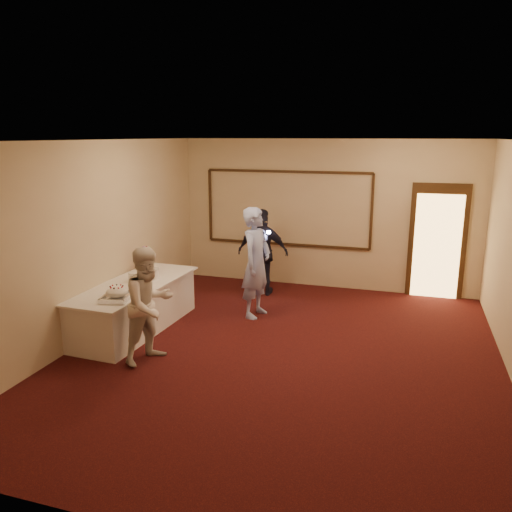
# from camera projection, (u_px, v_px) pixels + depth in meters

# --- Properties ---
(floor) EXTENTS (7.00, 7.00, 0.00)m
(floor) POSITION_uv_depth(u_px,v_px,m) (282.00, 355.00, 7.15)
(floor) COLOR black
(floor) RESTS_ON ground
(room_walls) EXTENTS (6.04, 7.04, 3.02)m
(room_walls) POSITION_uv_depth(u_px,v_px,m) (284.00, 215.00, 6.68)
(room_walls) COLOR beige
(room_walls) RESTS_ON floor
(wall_molding) EXTENTS (3.45, 0.04, 1.55)m
(wall_molding) POSITION_uv_depth(u_px,v_px,m) (287.00, 208.00, 10.23)
(wall_molding) COLOR black
(wall_molding) RESTS_ON room_walls
(doorway) EXTENTS (1.05, 0.07, 2.20)m
(doorway) POSITION_uv_depth(u_px,v_px,m) (437.00, 242.00, 9.49)
(doorway) COLOR black
(doorway) RESTS_ON floor
(buffet_table) EXTENTS (1.11, 2.59, 0.77)m
(buffet_table) POSITION_uv_depth(u_px,v_px,m) (135.00, 306.00, 8.02)
(buffet_table) COLOR white
(buffet_table) RESTS_ON floor
(pavlova_tray) EXTENTS (0.46, 0.56, 0.19)m
(pavlova_tray) POSITION_uv_depth(u_px,v_px,m) (117.00, 294.00, 7.14)
(pavlova_tray) COLOR silver
(pavlova_tray) RESTS_ON buffet_table
(cupcake_stand) EXTENTS (0.32, 0.32, 0.48)m
(cupcake_stand) POSITION_uv_depth(u_px,v_px,m) (147.00, 261.00, 8.66)
(cupcake_stand) COLOR #D13C5D
(cupcake_stand) RESTS_ON buffet_table
(plate_stack_a) EXTENTS (0.20, 0.20, 0.17)m
(plate_stack_a) POSITION_uv_depth(u_px,v_px,m) (134.00, 277.00, 8.00)
(plate_stack_a) COLOR white
(plate_stack_a) RESTS_ON buffet_table
(plate_stack_b) EXTENTS (0.21, 0.21, 0.18)m
(plate_stack_b) POSITION_uv_depth(u_px,v_px,m) (153.00, 274.00, 8.16)
(plate_stack_b) COLOR white
(plate_stack_b) RESTS_ON buffet_table
(tart) EXTENTS (0.28, 0.28, 0.06)m
(tart) POSITION_uv_depth(u_px,v_px,m) (137.00, 289.00, 7.54)
(tart) COLOR white
(tart) RESTS_ON buffet_table
(man) EXTENTS (0.57, 0.76, 1.90)m
(man) POSITION_uv_depth(u_px,v_px,m) (256.00, 263.00, 8.49)
(man) COLOR #9EB2F5
(man) RESTS_ON floor
(woman) EXTENTS (0.87, 0.96, 1.62)m
(woman) POSITION_uv_depth(u_px,v_px,m) (149.00, 305.00, 6.81)
(woman) COLOR silver
(woman) RESTS_ON floor
(guest) EXTENTS (1.01, 0.47, 1.70)m
(guest) POSITION_uv_depth(u_px,v_px,m) (263.00, 252.00, 9.69)
(guest) COLOR black
(guest) RESTS_ON floor
(camera_flash) EXTENTS (0.07, 0.04, 0.05)m
(camera_flash) POSITION_uv_depth(u_px,v_px,m) (269.00, 232.00, 9.45)
(camera_flash) COLOR white
(camera_flash) RESTS_ON guest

